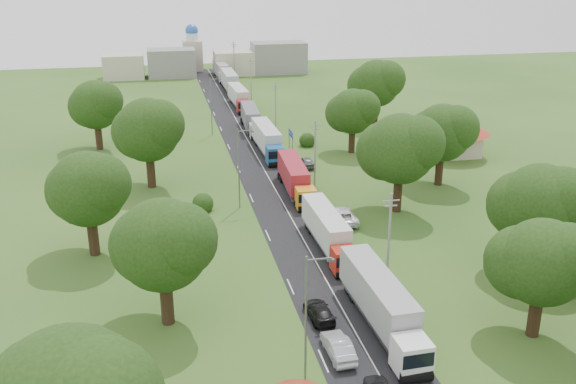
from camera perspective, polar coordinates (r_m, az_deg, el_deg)
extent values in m
plane|color=#2C561C|center=(66.54, 2.19, -5.69)|extent=(260.00, 260.00, 0.00)
cube|color=black|center=(84.56, -1.07, 0.10)|extent=(8.00, 200.00, 0.04)
cylinder|color=slate|center=(97.79, 0.40, 4.13)|extent=(0.12, 0.12, 4.00)
cylinder|color=slate|center=(100.04, 0.10, 4.51)|extent=(0.12, 0.12, 4.00)
cube|color=navy|center=(98.49, 0.25, 5.22)|extent=(0.06, 3.00, 1.00)
cube|color=silver|center=(98.49, 0.25, 5.22)|extent=(0.07, 3.10, 0.06)
cylinder|color=gray|center=(60.14, 8.97, -4.15)|extent=(0.24, 0.24, 9.00)
cube|color=gray|center=(58.69, 9.16, -0.77)|extent=(1.60, 0.10, 0.10)
cube|color=gray|center=(58.87, 9.14, -1.22)|extent=(1.20, 0.10, 0.10)
cylinder|color=gray|center=(85.20, 2.42, 3.43)|extent=(0.24, 0.24, 9.00)
cube|color=gray|center=(84.18, 2.46, 5.91)|extent=(1.60, 0.10, 0.10)
cube|color=gray|center=(84.31, 2.46, 5.58)|extent=(1.20, 0.10, 0.10)
cylinder|color=gray|center=(111.66, -1.11, 7.49)|extent=(0.24, 0.24, 9.00)
cube|color=gray|center=(110.89, -1.13, 9.40)|extent=(1.60, 0.10, 0.10)
cube|color=gray|center=(110.98, -1.13, 9.15)|extent=(1.20, 0.10, 0.10)
cylinder|color=gray|center=(138.73, -3.32, 9.96)|extent=(0.24, 0.24, 9.00)
cube|color=gray|center=(138.11, -3.35, 11.51)|extent=(1.60, 0.10, 0.10)
cube|color=gray|center=(138.19, -3.34, 11.31)|extent=(1.20, 0.10, 0.10)
cylinder|color=gray|center=(166.11, -4.81, 11.62)|extent=(0.24, 0.24, 9.00)
cube|color=gray|center=(165.59, -4.85, 12.92)|extent=(1.60, 0.10, 0.10)
cube|color=gray|center=(165.66, -4.85, 12.75)|extent=(1.20, 0.10, 0.10)
cylinder|color=slate|center=(45.93, 1.59, -11.36)|extent=(0.16, 0.16, 10.00)
cube|color=slate|center=(43.85, 2.80, -5.99)|extent=(1.80, 0.10, 0.10)
cube|color=slate|center=(44.11, 3.81, -6.06)|extent=(0.50, 0.22, 0.15)
cylinder|color=slate|center=(77.44, -4.40, 2.05)|extent=(0.16, 0.16, 10.00)
cube|color=slate|center=(76.23, -3.82, 5.45)|extent=(1.80, 0.10, 0.10)
cube|color=slate|center=(76.38, -3.22, 5.38)|extent=(0.50, 0.22, 0.15)
cylinder|color=slate|center=(111.06, -6.85, 7.54)|extent=(0.16, 0.16, 10.00)
cube|color=slate|center=(110.22, -6.48, 9.95)|extent=(1.80, 0.10, 0.10)
cube|color=slate|center=(110.32, -6.05, 9.90)|extent=(0.50, 0.22, 0.15)
cylinder|color=#382616|center=(56.25, 21.09, -10.12)|extent=(1.04, 1.04, 3.85)
sphere|color=#18340E|center=(54.15, 21.71, -5.82)|extent=(7.00, 7.00, 7.00)
sphere|color=#18340E|center=(53.79, 23.50, -5.37)|extent=(5.50, 5.50, 5.50)
sphere|color=#18340E|center=(54.78, 20.06, -5.88)|extent=(6.00, 6.00, 6.00)
cylinder|color=#382616|center=(66.61, 20.97, -5.10)|extent=(1.08, 1.08, 4.20)
sphere|color=#18340E|center=(64.71, 21.53, -0.98)|extent=(7.70, 7.70, 7.70)
sphere|color=#18340E|center=(64.34, 23.17, -0.54)|extent=(6.05, 6.05, 6.05)
sphere|color=#18340E|center=(65.39, 20.02, -1.08)|extent=(6.60, 6.60, 6.60)
cylinder|color=#382616|center=(78.20, 9.72, -0.13)|extent=(1.12, 1.12, 4.55)
sphere|color=#18340E|center=(76.47, 9.96, 3.80)|extent=(8.40, 8.40, 8.40)
sphere|color=#18340E|center=(75.72, 11.39, 4.25)|extent=(6.60, 6.60, 6.60)
sphere|color=#18340E|center=(77.55, 8.70, 3.64)|extent=(7.20, 7.20, 7.20)
cylinder|color=#382616|center=(88.64, 13.29, 1.94)|extent=(1.08, 1.08, 4.20)
sphere|color=#18340E|center=(87.22, 13.56, 5.14)|extent=(7.70, 7.70, 7.70)
sphere|color=#18340E|center=(86.66, 14.73, 5.50)|extent=(6.05, 6.05, 6.05)
sphere|color=#18340E|center=(88.11, 12.50, 5.00)|extent=(6.60, 6.60, 6.60)
cylinder|color=#382616|center=(101.37, 5.69, 4.57)|extent=(1.04, 1.04, 3.85)
sphere|color=#18340E|center=(100.22, 5.78, 7.15)|extent=(7.00, 7.00, 7.00)
sphere|color=#18340E|center=(99.51, 6.66, 7.46)|extent=(5.50, 5.50, 5.50)
sphere|color=#18340E|center=(101.20, 5.02, 7.01)|extent=(6.00, 6.00, 6.00)
cylinder|color=#382616|center=(117.85, 7.73, 6.88)|extent=(1.12, 1.12, 4.55)
sphere|color=#18340E|center=(116.71, 7.86, 9.54)|extent=(8.40, 8.40, 8.40)
sphere|color=#18340E|center=(115.96, 8.79, 9.88)|extent=(6.60, 6.60, 6.60)
sphere|color=#18340E|center=(117.83, 7.05, 9.38)|extent=(7.20, 7.20, 7.20)
cylinder|color=#382616|center=(55.06, -10.72, -9.48)|extent=(1.08, 1.08, 4.20)
sphere|color=#18340E|center=(52.75, -11.08, -4.63)|extent=(7.70, 7.70, 7.70)
sphere|color=#18340E|center=(51.42, -9.57, -4.19)|extent=(6.05, 6.05, 6.05)
sphere|color=#18340E|center=(54.24, -12.24, -4.64)|extent=(6.60, 6.60, 6.60)
cylinder|color=#382616|center=(68.92, -16.93, -3.75)|extent=(1.08, 1.08, 4.20)
sphere|color=#18340E|center=(67.09, -17.37, 0.26)|extent=(7.70, 7.70, 7.70)
sphere|color=#18340E|center=(65.65, -16.33, 0.71)|extent=(6.05, 6.05, 6.05)
sphere|color=#18340E|center=(68.68, -18.15, 0.15)|extent=(6.60, 6.60, 6.60)
cylinder|color=#382616|center=(87.25, -12.09, 1.86)|extent=(1.12, 1.12, 4.55)
sphere|color=#18340E|center=(85.70, -12.36, 5.40)|extent=(8.40, 8.40, 8.40)
sphere|color=#18340E|center=(84.31, -11.38, 5.87)|extent=(6.60, 6.60, 6.60)
sphere|color=#18340E|center=(87.33, -13.13, 5.21)|extent=(7.20, 7.20, 7.20)
cylinder|color=#382616|center=(106.89, -16.47, 4.75)|extent=(1.08, 1.08, 4.20)
sphere|color=#18340E|center=(105.72, -16.74, 7.43)|extent=(7.70, 7.70, 7.70)
sphere|color=#18340E|center=(104.37, -16.07, 7.80)|extent=(6.05, 6.05, 6.05)
sphere|color=#18340E|center=(107.28, -17.25, 7.25)|extent=(6.60, 6.60, 6.60)
cube|color=beige|center=(102.39, 14.59, 4.21)|extent=(7.00, 5.00, 4.00)
cone|color=maroon|center=(101.66, 14.74, 5.78)|extent=(10.08, 10.08, 1.80)
cube|color=gray|center=(170.03, -10.31, 11.23)|extent=(12.00, 8.00, 7.00)
cube|color=beige|center=(171.30, -4.85, 11.37)|extent=(10.00, 8.00, 6.00)
cube|color=gray|center=(173.02, -0.83, 11.86)|extent=(14.00, 8.00, 8.00)
cube|color=beige|center=(170.19, -14.40, 10.76)|extent=(10.00, 8.00, 6.00)
cube|color=beige|center=(178.13, -8.45, 11.89)|extent=(5.00, 5.00, 8.00)
cylinder|color=silver|center=(177.50, -8.54, 13.48)|extent=(3.20, 3.20, 2.00)
sphere|color=#2659B2|center=(177.32, -8.56, 14.00)|extent=(3.40, 3.40, 3.40)
cube|color=white|center=(49.21, 10.93, -14.07)|extent=(2.59, 2.59, 2.62)
cube|color=black|center=(48.05, 11.54, -14.52)|extent=(2.41, 0.09, 1.15)
cube|color=slate|center=(48.91, 11.39, -15.84)|extent=(2.31, 0.32, 0.37)
cube|color=slate|center=(55.38, 7.97, -10.69)|extent=(2.76, 12.11, 0.31)
cube|color=#A2A1A6|center=(54.70, 7.95, -8.83)|extent=(2.98, 12.43, 3.14)
cylinder|color=black|center=(49.13, 11.27, -15.72)|extent=(2.46, 1.05, 1.05)
cylinder|color=black|center=(50.54, 10.43, -14.53)|extent=(2.46, 1.05, 1.05)
cylinder|color=black|center=(58.49, 6.75, -9.13)|extent=(2.46, 1.05, 1.05)
cylinder|color=black|center=(59.79, 6.28, -8.42)|extent=(2.46, 1.05, 1.05)
cube|color=red|center=(62.53, 4.99, -6.04)|extent=(2.32, 2.32, 2.38)
cube|color=black|center=(61.40, 5.31, -6.22)|extent=(2.19, 0.06, 1.05)
cube|color=slate|center=(62.03, 5.26, -7.26)|extent=(2.10, 0.29, 0.33)
cube|color=slate|center=(68.64, 3.38, -4.21)|extent=(2.37, 10.99, 0.29)
cube|color=silver|center=(68.21, 3.35, -2.81)|extent=(2.57, 11.27, 2.86)
cylinder|color=black|center=(62.25, 5.19, -7.20)|extent=(2.24, 0.95, 0.95)
cylinder|color=black|center=(63.71, 4.74, -6.52)|extent=(2.24, 0.95, 0.95)
cylinder|color=black|center=(71.68, 2.69, -3.31)|extent=(2.24, 0.95, 0.95)
cylinder|color=black|center=(72.95, 2.41, -2.88)|extent=(2.24, 0.95, 0.95)
cube|color=orange|center=(77.86, 1.57, -0.52)|extent=(2.45, 2.45, 2.44)
cube|color=black|center=(76.66, 1.78, -0.59)|extent=(2.25, 0.13, 1.07)
cube|color=slate|center=(77.19, 1.75, -1.49)|extent=(2.16, 0.35, 0.34)
cube|color=slate|center=(84.38, 0.49, 0.59)|extent=(2.78, 11.33, 0.29)
cube|color=maroon|center=(84.08, 0.46, 1.78)|extent=(2.99, 11.63, 2.93)
cylinder|color=black|center=(77.43, 1.71, -1.46)|extent=(2.30, 0.98, 0.98)
cylinder|color=black|center=(79.02, 1.42, -1.00)|extent=(2.30, 0.98, 0.98)
cylinder|color=black|center=(87.62, 0.02, 1.17)|extent=(2.30, 0.98, 0.98)
cylinder|color=black|center=(88.98, -0.18, 1.47)|extent=(2.30, 0.98, 0.98)
cube|color=#17538C|center=(94.51, -1.16, 3.30)|extent=(2.52, 2.52, 2.57)
cube|color=black|center=(93.23, -1.02, 3.30)|extent=(2.37, 0.07, 1.13)
cube|color=slate|center=(93.70, -1.02, 2.50)|extent=(2.27, 0.29, 0.36)
cube|color=slate|center=(101.54, -1.92, 4.01)|extent=(2.59, 11.88, 0.31)
cube|color=silver|center=(101.34, -1.96, 5.07)|extent=(2.80, 12.20, 3.09)
cylinder|color=black|center=(93.96, -1.05, 2.51)|extent=(2.42, 1.03, 1.03)
cylinder|color=black|center=(95.70, -1.26, 2.84)|extent=(2.42, 1.03, 1.03)
cylinder|color=black|center=(105.03, -2.26, 4.41)|extent=(2.42, 1.03, 1.03)
cylinder|color=black|center=(106.50, -2.40, 4.63)|extent=(2.42, 1.03, 1.03)
cube|color=silver|center=(108.72, -2.81, 5.49)|extent=(2.45, 2.45, 2.42)
cube|color=black|center=(107.51, -2.71, 5.51)|extent=(2.23, 0.14, 1.07)
cube|color=slate|center=(107.91, -2.71, 4.85)|extent=(2.14, 0.37, 0.34)
cube|color=slate|center=(115.41, -3.35, 5.95)|extent=(2.84, 11.26, 0.29)
cube|color=slate|center=(115.27, -3.39, 6.83)|extent=(3.05, 11.56, 2.91)
cylinder|color=black|center=(108.15, -2.73, 4.85)|extent=(2.28, 0.97, 0.97)
cylinder|color=black|center=(109.81, -2.87, 5.09)|extent=(2.28, 0.97, 0.97)
cylinder|color=black|center=(118.73, -3.59, 6.23)|extent=(2.28, 0.97, 0.97)
cylinder|color=black|center=(120.13, -3.70, 6.39)|extent=(2.28, 0.97, 0.97)
cube|color=#AA1A1B|center=(126.85, -4.01, 7.61)|extent=(2.47, 2.47, 2.47)
cube|color=black|center=(125.61, -3.93, 7.65)|extent=(2.27, 0.12, 1.09)
cube|color=slate|center=(125.97, -3.92, 7.06)|extent=(2.18, 0.34, 0.35)
cube|color=slate|center=(133.72, -4.42, 7.91)|extent=(2.77, 11.46, 0.30)
cube|color=silver|center=(133.64, -4.46, 8.68)|extent=(2.98, 11.76, 2.97)
cylinder|color=black|center=(126.22, -3.94, 7.07)|extent=(2.32, 0.99, 0.99)
cylinder|color=black|center=(127.93, -4.05, 7.24)|extent=(2.32, 0.99, 0.99)
cylinder|color=black|center=(137.13, -4.61, 8.10)|extent=(2.32, 0.99, 0.99)
cylinder|color=black|center=(138.57, -4.69, 8.23)|extent=(2.32, 0.99, 0.99)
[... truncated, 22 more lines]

